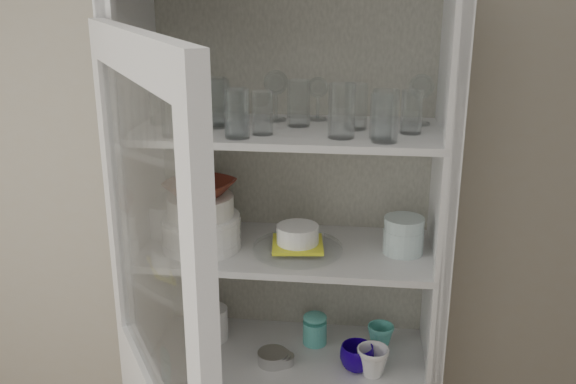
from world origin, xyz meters
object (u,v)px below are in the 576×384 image
Objects in this scene: goblet_3 at (421,97)px; mug_white at (373,362)px; terracotta_bowl at (200,188)px; grey_bowl_stack at (404,235)px; cream_bowl at (200,206)px; teal_jar at (315,330)px; goblet_0 at (199,93)px; plate_stack_front at (202,231)px; goblet_2 at (318,97)px; pantry_cabinet at (290,321)px; measuring_cups at (273,358)px; glass_platter at (298,248)px; goblet_1 at (276,93)px; plate_stack_back at (175,215)px; white_ramekin at (298,234)px; yellow_trivet at (298,244)px; mug_blue at (357,357)px; mug_teal at (380,336)px; white_canister at (214,323)px.

mug_white is at bearing -120.70° from goblet_3.
terracotta_bowl is 1.65× the size of grey_bowl_stack.
cream_bowl is 0.63m from teal_jar.
goblet_0 is 0.45m from plate_stack_front.
goblet_2 is at bearing 24.78° from plate_stack_front.
pantry_cabinet is 20.14× the size of measuring_cups.
glass_platter is 2.30× the size of grey_bowl_stack.
cream_bowl is at bearing -147.64° from goblet_1.
pantry_cabinet is 10.01× the size of terracotta_bowl.
goblet_2 is 0.83m from teal_jar.
goblet_1 reaches higher than mug_white.
pantry_cabinet is at bearing 168.09° from grey_bowl_stack.
measuring_cups is (0.24, -0.03, -0.58)m from terracotta_bowl.
pantry_cabinet is 0.56m from plate_stack_back.
yellow_trivet is at bearing 0.00° from white_ramekin.
goblet_1 is (-0.05, 0.03, 0.81)m from pantry_cabinet.
yellow_trivet is (0.09, -0.13, -0.47)m from goblet_1.
pantry_cabinet is 11.81× the size of goblet_1.
glass_platter reaches higher than mug_blue.
cream_bowl is 0.06m from terracotta_bowl.
plate_stack_back is at bearing 165.30° from mug_white.
mug_teal is at bearing 18.98° from glass_platter.
goblet_1 is 1.40× the size of grey_bowl_stack.
white_ramekin is 1.29× the size of mug_white.
glass_platter is at bearing 29.52° from measuring_cups.
plate_stack_back is at bearing 133.50° from plate_stack_front.
goblet_1 reaches higher than white_ramekin.
plate_stack_front is at bearing -155.22° from goblet_2.
mug_teal is 0.89× the size of measuring_cups.
goblet_1 is 0.61m from grey_bowl_stack.
plate_stack_front is 1.56× the size of yellow_trivet.
plate_stack_back is 0.64m from teal_jar.
goblet_1 is 0.70× the size of plate_stack_front.
pantry_cabinet is 0.29m from mug_blue.
plate_stack_front is at bearing -163.51° from teal_jar.
goblet_1 is 0.46m from goblet_3.
goblet_0 is 0.31m from terracotta_bowl.
mug_blue is 1.12× the size of teal_jar.
plate_stack_back is (-0.49, -0.03, -0.42)m from goblet_2.
goblet_0 is 1.49× the size of white_canister.
goblet_1 reaches higher than goblet_3.
mug_teal is at bearing -2.22° from plate_stack_back.
terracotta_bowl is at bearing -91.82° from white_canister.
mug_teal is 0.60m from white_canister.
grey_bowl_stack is at bearing 4.16° from yellow_trivet.
plate_stack_back is 1.30× the size of yellow_trivet.
terracotta_bowl is 0.72× the size of glass_platter.
pantry_cabinet is at bearing 109.35° from white_ramekin.
terracotta_bowl is at bearing 174.90° from mug_white.
mug_blue reaches higher than mug_teal.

